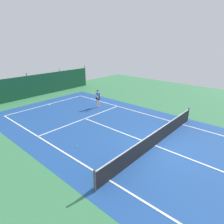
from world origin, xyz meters
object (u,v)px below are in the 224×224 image
(tennis_net, at_px, (156,138))
(tennis_player, at_px, (98,97))
(tennis_ball_near_player, at_px, (70,105))
(tennis_ball_midcourt, at_px, (77,146))

(tennis_net, bearing_deg, tennis_player, 70.44)
(tennis_player, bearing_deg, tennis_net, 76.66)
(tennis_ball_near_player, xyz_separation_m, tennis_ball_midcourt, (-4.43, -6.60, 0.00))
(tennis_net, distance_m, tennis_ball_midcourt, 4.74)
(tennis_net, distance_m, tennis_ball_near_player, 10.13)
(tennis_ball_near_player, bearing_deg, tennis_net, -96.88)
(tennis_player, xyz_separation_m, tennis_ball_midcourt, (-5.92, -4.16, -0.93))
(tennis_net, relative_size, tennis_ball_midcourt, 153.33)
(tennis_ball_near_player, bearing_deg, tennis_ball_midcourt, -123.87)
(tennis_net, height_order, tennis_ball_midcourt, tennis_net)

